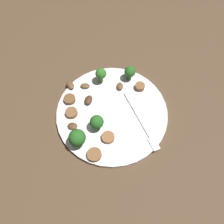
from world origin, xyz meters
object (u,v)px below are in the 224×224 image
at_px(mushroom_2, 72,125).
at_px(mushroom_0, 88,100).
at_px(sausage_slice_0, 70,99).
at_px(sausage_slice_3, 72,113).
at_px(sausage_slice_1, 94,155).
at_px(sausage_slice_4, 140,87).
at_px(plate, 112,113).
at_px(broccoli_floret_0, 97,122).
at_px(broccoli_floret_2, 130,72).
at_px(mushroom_1, 85,86).
at_px(fork, 143,124).
at_px(broccoli_floret_3, 77,138).
at_px(mushroom_4, 70,85).
at_px(mushroom_3, 120,86).
at_px(broccoli_floret_1, 101,74).
at_px(sausage_slice_2, 108,137).

bearing_deg(mushroom_2, mushroom_0, 129.62).
distance_m(sausage_slice_0, sausage_slice_3, 0.04).
bearing_deg(mushroom_0, sausage_slice_3, -71.12).
bearing_deg(sausage_slice_1, sausage_slice_4, 125.28).
relative_size(plate, broccoli_floret_0, 6.19).
xyz_separation_m(broccoli_floret_2, sausage_slice_3, (0.04, -0.19, -0.02)).
height_order(mushroom_1, mushroom_2, same).
bearing_deg(sausage_slice_3, fork, 57.10).
distance_m(sausage_slice_1, mushroom_1, 0.20).
relative_size(broccoli_floret_2, broccoli_floret_3, 0.85).
distance_m(fork, mushroom_1, 0.19).
xyz_separation_m(broccoli_floret_0, broccoli_floret_3, (0.02, -0.06, 0.00)).
bearing_deg(sausage_slice_4, mushroom_4, -115.12).
distance_m(broccoli_floret_0, mushroom_0, 0.08).
bearing_deg(plate, mushroom_3, 141.13).
bearing_deg(broccoli_floret_0, sausage_slice_3, -142.39).
bearing_deg(mushroom_0, mushroom_1, 170.66).
bearing_deg(sausage_slice_3, broccoli_floret_1, 121.24).
xyz_separation_m(sausage_slice_1, mushroom_4, (-0.21, 0.01, 0.00)).
xyz_separation_m(fork, sausage_slice_0, (-0.14, -0.15, 0.00)).
distance_m(broccoli_floret_0, mushroom_4, 0.15).
xyz_separation_m(broccoli_floret_2, sausage_slice_0, (0.00, -0.18, -0.02)).
height_order(broccoli_floret_2, mushroom_1, broccoli_floret_2).
distance_m(sausage_slice_1, mushroom_0, 0.15).
bearing_deg(sausage_slice_2, mushroom_2, -133.16).
distance_m(sausage_slice_2, mushroom_3, 0.16).
bearing_deg(broccoli_floret_0, sausage_slice_0, -159.19).
relative_size(broccoli_floret_0, sausage_slice_4, 1.78).
height_order(broccoli_floret_3, sausage_slice_2, broccoli_floret_3).
height_order(sausage_slice_1, mushroom_4, same).
bearing_deg(sausage_slice_1, fork, 100.88).
height_order(broccoli_floret_2, sausage_slice_4, broccoli_floret_2).
bearing_deg(sausage_slice_2, mushroom_0, -176.75).
height_order(broccoli_floret_3, sausage_slice_3, broccoli_floret_3).
relative_size(broccoli_floret_2, mushroom_0, 1.57).
relative_size(broccoli_floret_3, sausage_slice_0, 1.74).
height_order(sausage_slice_1, mushroom_2, sausage_slice_1).
bearing_deg(sausage_slice_0, sausage_slice_4, 78.60).
bearing_deg(broccoli_floret_1, sausage_slice_0, -75.78).
bearing_deg(sausage_slice_4, sausage_slice_1, -54.72).
distance_m(sausage_slice_3, mushroom_4, 0.09).
bearing_deg(mushroom_1, mushroom_3, 65.65).
bearing_deg(broccoli_floret_2, mushroom_2, -68.17).
height_order(plate, mushroom_0, mushroom_0).
height_order(broccoli_floret_1, sausage_slice_3, broccoli_floret_1).
bearing_deg(sausage_slice_2, sausage_slice_1, -59.42).
bearing_deg(broccoli_floret_1, broccoli_floret_3, -38.76).
relative_size(sausage_slice_0, mushroom_2, 1.22).
bearing_deg(broccoli_floret_2, sausage_slice_0, -89.00).
bearing_deg(plate, mushroom_0, -140.67).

